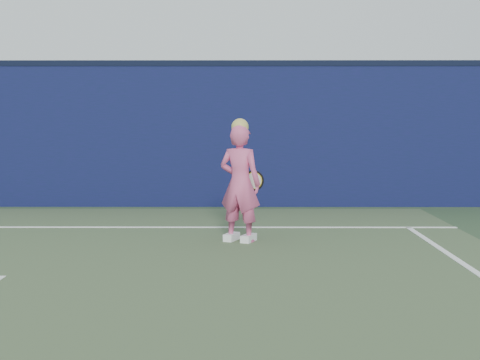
{
  "coord_description": "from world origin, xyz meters",
  "views": [
    {
      "loc": [
        2.4,
        -5.56,
        1.59
      ],
      "look_at": [
        2.37,
        2.94,
        0.8
      ],
      "focal_mm": 50.0,
      "sensor_mm": 36.0,
      "label": 1
    }
  ],
  "objects": [
    {
      "name": "backstop_wall",
      "position": [
        0.0,
        6.5,
        1.25
      ],
      "size": [
        24.0,
        0.4,
        2.5
      ],
      "primitive_type": "cube",
      "color": "#0B1434",
      "rests_on": "ground"
    },
    {
      "name": "racket",
      "position": [
        2.52,
        3.34,
        0.75
      ],
      "size": [
        0.49,
        0.25,
        0.28
      ],
      "rotation": [
        0.0,
        0.0,
        -0.53
      ],
      "color": "black",
      "rests_on": "ground"
    },
    {
      "name": "player",
      "position": [
        2.37,
        2.94,
        0.76
      ],
      "size": [
        0.65,
        0.55,
        1.58
      ],
      "rotation": [
        0.0,
        0.0,
        2.74
      ],
      "color": "#D05182",
      "rests_on": "ground"
    },
    {
      "name": "wall_cap",
      "position": [
        0.0,
        6.5,
        2.55
      ],
      "size": [
        24.0,
        0.42,
        0.1
      ],
      "primitive_type": "cube",
      "color": "black",
      "rests_on": "backstop_wall"
    }
  ]
}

